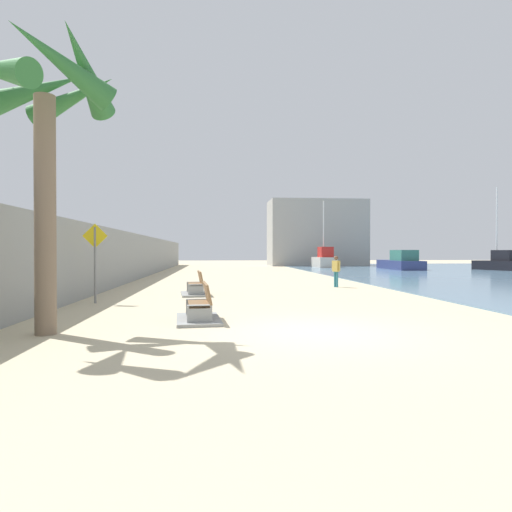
{
  "coord_description": "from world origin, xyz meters",
  "views": [
    {
      "loc": [
        -2.18,
        -9.71,
        1.79
      ],
      "look_at": [
        -0.38,
        10.06,
        1.58
      ],
      "focal_mm": 31.22,
      "sensor_mm": 36.0,
      "label": 1
    }
  ],
  "objects": [
    {
      "name": "bench_near",
      "position": [
        -2.6,
        1.8,
        0.23
      ],
      "size": [
        1.27,
        2.18,
        0.98
      ],
      "color": "gray",
      "rests_on": "ground"
    },
    {
      "name": "harbor_building",
      "position": [
        10.6,
        46.0,
        4.11
      ],
      "size": [
        12.0,
        6.0,
        8.22
      ],
      "primitive_type": "cube",
      "color": "#9E9E99",
      "rests_on": "ground"
    },
    {
      "name": "ground_plane",
      "position": [
        0.0,
        18.0,
        0.0
      ],
      "size": [
        120.0,
        120.0,
        0.0
      ],
      "primitive_type": "plane",
      "color": "#C6B793"
    },
    {
      "name": "pedestrian_sign",
      "position": [
        -6.32,
        6.03,
        1.71
      ],
      "size": [
        0.85,
        0.08,
        2.75
      ],
      "color": "slate",
      "rests_on": "ground"
    },
    {
      "name": "bench_far",
      "position": [
        -3.01,
        8.68,
        0.23
      ],
      "size": [
        1.31,
        2.2,
        0.98
      ],
      "color": "gray",
      "rests_on": "ground"
    },
    {
      "name": "seawall",
      "position": [
        -7.5,
        18.0,
        1.45
      ],
      "size": [
        0.8,
        64.0,
        2.9
      ],
      "primitive_type": "cube",
      "color": "gray",
      "rests_on": "ground"
    },
    {
      "name": "person_walking",
      "position": [
        3.82,
        12.04,
        0.9
      ],
      "size": [
        0.33,
        0.46,
        1.57
      ],
      "color": "teal",
      "rests_on": "ground"
    },
    {
      "name": "boat_far_left",
      "position": [
        9.72,
        38.22,
        0.89
      ],
      "size": [
        2.03,
        4.11,
        7.35
      ],
      "color": "beige",
      "rests_on": "water_bay"
    },
    {
      "name": "boat_distant",
      "position": [
        24.28,
        29.51,
        0.76
      ],
      "size": [
        3.28,
        4.71,
        7.79
      ],
      "color": "black",
      "rests_on": "water_bay"
    },
    {
      "name": "boat_outer",
      "position": [
        15.98,
        32.54,
        0.72
      ],
      "size": [
        2.78,
        7.48,
        1.89
      ],
      "color": "navy",
      "rests_on": "water_bay"
    },
    {
      "name": "palm_tree",
      "position": [
        -5.85,
        0.19,
        4.92
      ],
      "size": [
        3.33,
        3.35,
        6.47
      ],
      "color": "#7A6651",
      "rests_on": "ground"
    }
  ]
}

